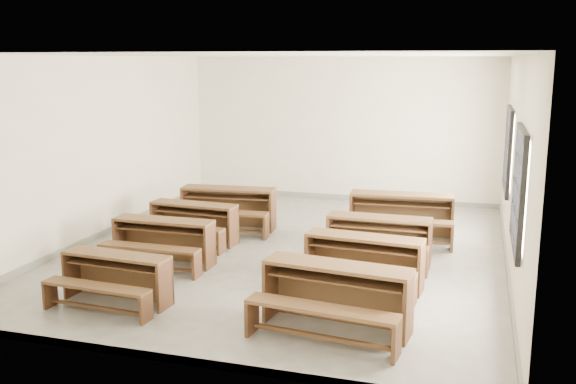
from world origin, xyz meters
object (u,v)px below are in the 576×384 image
(desk_set_1, at_px, (162,239))
(desk_set_0, at_px, (115,275))
(desk_set_6, at_px, (378,236))
(desk_set_5, at_px, (363,258))
(desk_set_3, at_px, (228,205))
(desk_set_2, at_px, (193,220))
(desk_set_4, at_px, (335,293))
(desk_set_7, at_px, (401,213))

(desk_set_1, bearing_deg, desk_set_0, -84.15)
(desk_set_1, relative_size, desk_set_6, 0.98)
(desk_set_1, bearing_deg, desk_set_6, 18.19)
(desk_set_0, height_order, desk_set_5, desk_set_5)
(desk_set_3, height_order, desk_set_5, desk_set_3)
(desk_set_6, bearing_deg, desk_set_2, 176.56)
(desk_set_4, bearing_deg, desk_set_5, 94.26)
(desk_set_4, bearing_deg, desk_set_6, 94.73)
(desk_set_3, xyz_separation_m, desk_set_6, (3.02, -1.21, -0.03))
(desk_set_3, height_order, desk_set_4, same)
(desk_set_2, distance_m, desk_set_5, 3.52)
(desk_set_1, height_order, desk_set_6, desk_set_6)
(desk_set_2, distance_m, desk_set_6, 3.26)
(desk_set_0, xyz_separation_m, desk_set_1, (-0.17, 1.65, 0.03))
(desk_set_5, bearing_deg, desk_set_7, 90.52)
(desk_set_5, distance_m, desk_set_7, 2.68)
(desk_set_0, bearing_deg, desk_set_6, 45.52)
(desk_set_3, distance_m, desk_set_5, 3.84)
(desk_set_1, distance_m, desk_set_7, 4.20)
(desk_set_4, bearing_deg, desk_set_2, 144.16)
(desk_set_4, xyz_separation_m, desk_set_5, (0.06, 1.50, -0.03))
(desk_set_3, bearing_deg, desk_set_2, -108.60)
(desk_set_1, distance_m, desk_set_5, 3.17)
(desk_set_3, relative_size, desk_set_7, 0.98)
(desk_set_2, bearing_deg, desk_set_5, -19.91)
(desk_set_3, distance_m, desk_set_4, 4.89)
(desk_set_3, bearing_deg, desk_set_6, -26.97)
(desk_set_0, height_order, desk_set_3, desk_set_3)
(desk_set_2, height_order, desk_set_4, desk_set_4)
(desk_set_2, bearing_deg, desk_set_6, 0.15)
(desk_set_0, bearing_deg, desk_set_4, 3.57)
(desk_set_0, distance_m, desk_set_3, 3.92)
(desk_set_0, distance_m, desk_set_4, 2.93)
(desk_set_0, height_order, desk_set_2, desk_set_2)
(desk_set_2, distance_m, desk_set_3, 1.05)
(desk_set_1, bearing_deg, desk_set_2, 93.02)
(desk_set_2, relative_size, desk_set_7, 0.86)
(desk_set_4, bearing_deg, desk_set_1, 158.56)
(desk_set_1, xyz_separation_m, desk_set_2, (-0.07, 1.25, -0.01))
(desk_set_0, relative_size, desk_set_6, 0.93)
(desk_set_0, xyz_separation_m, desk_set_2, (-0.24, 2.90, 0.02))
(desk_set_1, height_order, desk_set_3, desk_set_3)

